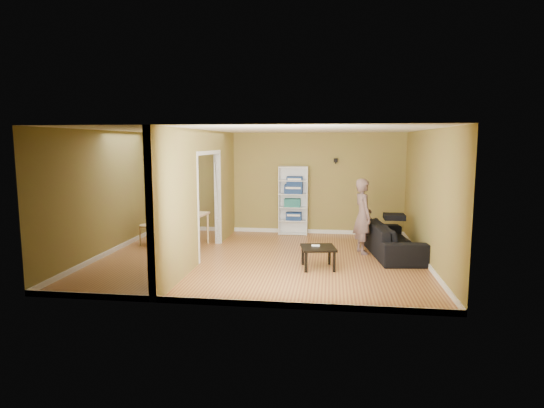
% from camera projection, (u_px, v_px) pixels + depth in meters
% --- Properties ---
extents(room_shell, '(6.50, 6.50, 6.50)m').
position_uv_depth(room_shell, '(261.00, 195.00, 9.10)').
color(room_shell, '#B5833F').
rests_on(room_shell, ground).
extents(partition, '(0.22, 5.50, 2.60)m').
position_uv_depth(partition, '(203.00, 194.00, 9.25)').
color(partition, olive).
rests_on(partition, ground).
extents(wall_speaker, '(0.10, 0.10, 0.10)m').
position_uv_depth(wall_speaker, '(336.00, 160.00, 11.47)').
color(wall_speaker, black).
rests_on(wall_speaker, room_shell).
extents(sofa, '(2.36, 1.25, 0.86)m').
position_uv_depth(sofa, '(393.00, 234.00, 9.54)').
color(sofa, black).
rests_on(sofa, ground).
extents(person, '(0.81, 0.70, 1.88)m').
position_uv_depth(person, '(363.00, 210.00, 9.60)').
color(person, slate).
rests_on(person, ground).
extents(bookshelf, '(0.74, 0.32, 1.75)m').
position_uv_depth(bookshelf, '(293.00, 200.00, 11.65)').
color(bookshelf, white).
rests_on(bookshelf, ground).
extents(paper_box_navy_a, '(0.39, 0.26, 0.20)m').
position_uv_depth(paper_box_navy_a, '(294.00, 216.00, 11.66)').
color(paper_box_navy_a, navy).
rests_on(paper_box_navy_a, bookshelf).
extents(paper_box_teal, '(0.41, 0.26, 0.21)m').
position_uv_depth(paper_box_teal, '(292.00, 203.00, 11.62)').
color(paper_box_teal, '#0D5543').
rests_on(paper_box_teal, bookshelf).
extents(paper_box_navy_b, '(0.45, 0.30, 0.23)m').
position_uv_depth(paper_box_navy_b, '(294.00, 189.00, 11.57)').
color(paper_box_navy_b, navy).
rests_on(paper_box_navy_b, bookshelf).
extents(paper_box_navy_c, '(0.40, 0.26, 0.20)m').
position_uv_depth(paper_box_navy_c, '(295.00, 182.00, 11.54)').
color(paper_box_navy_c, '#335082').
rests_on(paper_box_navy_c, bookshelf).
extents(coffee_table, '(0.62, 0.62, 0.41)m').
position_uv_depth(coffee_table, '(318.00, 250.00, 8.51)').
color(coffee_table, black).
rests_on(coffee_table, ground).
extents(game_controller, '(0.15, 0.04, 0.03)m').
position_uv_depth(game_controller, '(316.00, 245.00, 8.55)').
color(game_controller, white).
rests_on(game_controller, coffee_table).
extents(dining_table, '(1.19, 0.80, 0.75)m').
position_uv_depth(dining_table, '(179.00, 217.00, 10.36)').
color(dining_table, tan).
rests_on(dining_table, ground).
extents(chair_left, '(0.58, 0.58, 0.98)m').
position_uv_depth(chair_left, '(149.00, 224.00, 10.42)').
color(chair_left, tan).
rests_on(chair_left, ground).
extents(chair_near, '(0.53, 0.53, 0.87)m').
position_uv_depth(chair_near, '(171.00, 232.00, 9.78)').
color(chair_near, '#D1BC81').
rests_on(chair_near, ground).
extents(chair_far, '(0.48, 0.48, 0.88)m').
position_uv_depth(chair_far, '(188.00, 222.00, 10.92)').
color(chair_far, tan).
rests_on(chair_far, ground).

